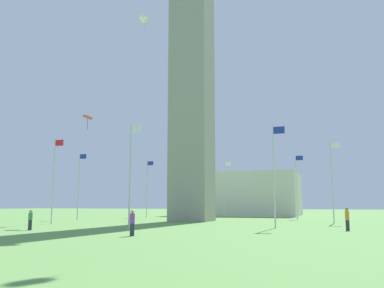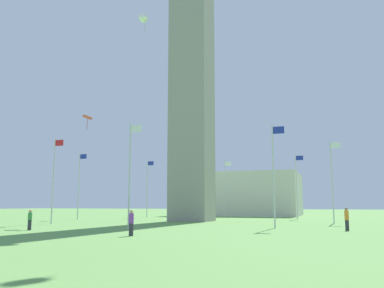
{
  "view_description": "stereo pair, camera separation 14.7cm",
  "coord_description": "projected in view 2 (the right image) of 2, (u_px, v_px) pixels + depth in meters",
  "views": [
    {
      "loc": [
        16.36,
        -47.6,
        2.02
      ],
      "look_at": [
        0.0,
        0.0,
        9.49
      ],
      "focal_mm": 38.13,
      "sensor_mm": 36.0,
      "label": 1
    },
    {
      "loc": [
        16.5,
        -47.55,
        2.02
      ],
      "look_at": [
        0.0,
        0.0,
        9.49
      ],
      "focal_mm": 38.13,
      "sensor_mm": 36.0,
      "label": 2
    }
  ],
  "objects": [
    {
      "name": "flagpole_w",
      "position": [
        130.0,
        171.0,
        34.91
      ],
      "size": [
        1.12,
        0.14,
        8.98
      ],
      "color": "silver",
      "rests_on": "ground"
    },
    {
      "name": "flagpole_n",
      "position": [
        332.0,
        178.0,
        44.89
      ],
      "size": [
        1.12,
        0.14,
        8.98
      ],
      "color": "silver",
      "rests_on": "ground"
    },
    {
      "name": "person_green_shirt",
      "position": [
        30.0,
        220.0,
        32.25
      ],
      "size": [
        0.32,
        0.32,
        1.62
      ],
      "rotation": [
        0.0,
        0.0,
        1.65
      ],
      "color": "#2D2D38",
      "rests_on": "ground"
    },
    {
      "name": "flagpole_s",
      "position": [
        79.0,
        183.0,
        55.49
      ],
      "size": [
        1.12,
        0.14,
        8.98
      ],
      "color": "silver",
      "rests_on": "ground"
    },
    {
      "name": "obelisk_monument",
      "position": [
        192.0,
        54.0,
        52.62
      ],
      "size": [
        4.69,
        4.69,
        42.66
      ],
      "color": "gray",
      "rests_on": "ground"
    },
    {
      "name": "flagpole_sw",
      "position": [
        54.0,
        177.0,
        43.13
      ],
      "size": [
        1.12,
        0.14,
        8.98
      ],
      "color": "silver",
      "rests_on": "ground"
    },
    {
      "name": "flagpole_e",
      "position": [
        226.0,
        186.0,
        65.47
      ],
      "size": [
        1.12,
        0.14,
        8.98
      ],
      "color": "silver",
      "rests_on": "ground"
    },
    {
      "name": "person_purple_shirt",
      "position": [
        131.0,
        223.0,
        26.38
      ],
      "size": [
        0.32,
        0.32,
        1.68
      ],
      "rotation": [
        0.0,
        0.0,
        2.12
      ],
      "color": "#2D2D38",
      "rests_on": "ground"
    },
    {
      "name": "kite_white_delta",
      "position": [
        145.0,
        17.0,
        38.51
      ],
      "size": [
        1.51,
        1.5,
        1.97
      ],
      "color": "white"
    },
    {
      "name": "flagpole_ne",
      "position": [
        297.0,
        184.0,
        57.25
      ],
      "size": [
        1.12,
        0.14,
        8.98
      ],
      "color": "silver",
      "rests_on": "ground"
    },
    {
      "name": "ground_plane",
      "position": [
        192.0,
        221.0,
        49.49
      ],
      "size": [
        260.0,
        260.0,
        0.0
      ],
      "primitive_type": "plane",
      "color": "#609347"
    },
    {
      "name": "flagpole_se",
      "position": [
        148.0,
        186.0,
        64.75
      ],
      "size": [
        1.12,
        0.14,
        8.98
      ],
      "color": "silver",
      "rests_on": "ground"
    },
    {
      "name": "distant_building",
      "position": [
        240.0,
        195.0,
        76.14
      ],
      "size": [
        21.76,
        15.78,
        7.64
      ],
      "color": "beige",
      "rests_on": "ground"
    },
    {
      "name": "flagpole_nw",
      "position": [
        274.0,
        171.0,
        35.64
      ],
      "size": [
        1.12,
        0.14,
        8.98
      ],
      "color": "silver",
      "rests_on": "ground"
    },
    {
      "name": "person_orange_shirt",
      "position": [
        347.0,
        219.0,
        31.95
      ],
      "size": [
        0.32,
        0.32,
        1.79
      ],
      "rotation": [
        0.0,
        0.0,
        2.01
      ],
      "color": "#2D2D38",
      "rests_on": "ground"
    },
    {
      "name": "kite_red_diamond",
      "position": [
        87.0,
        118.0,
        41.88
      ],
      "size": [
        1.33,
        1.33,
        1.49
      ],
      "color": "red"
    }
  ]
}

